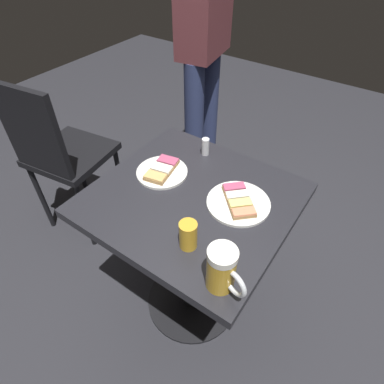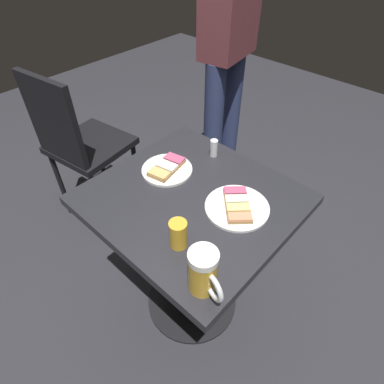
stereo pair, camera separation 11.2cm
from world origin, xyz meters
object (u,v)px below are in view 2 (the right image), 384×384
at_px(beer_mug, 204,272).
at_px(cafe_chair, 79,142).
at_px(salt_shaker, 214,148).
at_px(patron_standing, 228,38).
at_px(plate_far, 237,206).
at_px(beer_glass_small, 178,234).
at_px(plate_near, 167,169).

distance_m(beer_mug, cafe_chair, 1.18).
bearing_deg(salt_shaker, patron_standing, -55.53).
height_order(plate_far, beer_glass_small, beer_glass_small).
distance_m(salt_shaker, cafe_chair, 0.81).
relative_size(beer_mug, patron_standing, 0.09).
bearing_deg(beer_mug, beer_glass_small, -21.33).
height_order(plate_far, patron_standing, patron_standing).
relative_size(beer_mug, beer_glass_small, 1.50).
height_order(plate_near, beer_glass_small, beer_glass_small).
bearing_deg(beer_mug, patron_standing, -54.18).
height_order(beer_mug, salt_shaker, beer_mug).
distance_m(plate_near, salt_shaker, 0.21).
xyz_separation_m(cafe_chair, patron_standing, (-0.37, -0.75, 0.43)).
xyz_separation_m(plate_near, beer_glass_small, (-0.28, 0.22, 0.04)).
xyz_separation_m(plate_near, salt_shaker, (-0.07, -0.20, 0.03)).
bearing_deg(salt_shaker, beer_glass_small, 116.99).
bearing_deg(beer_mug, plate_far, -69.51).
bearing_deg(plate_far, beer_glass_small, 80.98).
height_order(beer_glass_small, cafe_chair, cafe_chair).
distance_m(plate_far, patron_standing, 0.99).
bearing_deg(beer_mug, plate_near, -33.05).
relative_size(plate_near, beer_glass_small, 2.04).
bearing_deg(plate_near, beer_mug, 146.95).
relative_size(plate_near, patron_standing, 0.12).
bearing_deg(salt_shaker, beer_mug, 127.32).
distance_m(salt_shaker, patron_standing, 0.70).
xyz_separation_m(beer_mug, beer_glass_small, (0.15, -0.06, -0.02)).
distance_m(beer_mug, salt_shaker, 0.60).
relative_size(plate_near, cafe_chair, 0.21).
relative_size(beer_mug, salt_shaker, 1.97).
height_order(beer_glass_small, salt_shaker, beer_glass_small).
distance_m(cafe_chair, patron_standing, 0.94).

